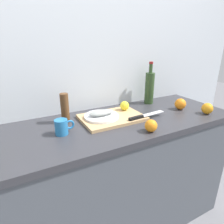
{
  "coord_description": "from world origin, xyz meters",
  "views": [
    {
      "loc": [
        -0.42,
        -1.03,
        1.41
      ],
      "look_at": [
        0.16,
        0.05,
        0.95
      ],
      "focal_mm": 31.31,
      "sensor_mm": 36.0,
      "label": 1
    }
  ],
  "objects_px": {
    "orange_0": "(151,126)",
    "chef_knife": "(142,116)",
    "cutting_board": "(112,118)",
    "white_plate": "(102,116)",
    "wine_bottle": "(149,87)",
    "fish_fillet": "(101,113)",
    "lemon_0": "(125,106)",
    "coffee_mug_0": "(62,127)",
    "pepper_mill": "(65,108)"
  },
  "relations": [
    {
      "from": "cutting_board",
      "to": "fish_fillet",
      "type": "height_order",
      "value": "fish_fillet"
    },
    {
      "from": "lemon_0",
      "to": "coffee_mug_0",
      "type": "distance_m",
      "value": 0.51
    },
    {
      "from": "fish_fillet",
      "to": "orange_0",
      "type": "bearing_deg",
      "value": -57.77
    },
    {
      "from": "white_plate",
      "to": "wine_bottle",
      "type": "distance_m",
      "value": 0.54
    },
    {
      "from": "fish_fillet",
      "to": "pepper_mill",
      "type": "height_order",
      "value": "pepper_mill"
    },
    {
      "from": "chef_knife",
      "to": "lemon_0",
      "type": "bearing_deg",
      "value": 95.01
    },
    {
      "from": "coffee_mug_0",
      "to": "cutting_board",
      "type": "bearing_deg",
      "value": 10.25
    },
    {
      "from": "fish_fillet",
      "to": "chef_knife",
      "type": "xyz_separation_m",
      "value": [
        0.24,
        -0.13,
        -0.02
      ]
    },
    {
      "from": "wine_bottle",
      "to": "pepper_mill",
      "type": "distance_m",
      "value": 0.73
    },
    {
      "from": "cutting_board",
      "to": "lemon_0",
      "type": "bearing_deg",
      "value": 24.87
    },
    {
      "from": "white_plate",
      "to": "chef_knife",
      "type": "relative_size",
      "value": 0.79
    },
    {
      "from": "wine_bottle",
      "to": "chef_knife",
      "type": "bearing_deg",
      "value": -134.06
    },
    {
      "from": "white_plate",
      "to": "orange_0",
      "type": "relative_size",
      "value": 3.14
    },
    {
      "from": "chef_knife",
      "to": "coffee_mug_0",
      "type": "bearing_deg",
      "value": 169.93
    },
    {
      "from": "fish_fillet",
      "to": "lemon_0",
      "type": "distance_m",
      "value": 0.21
    },
    {
      "from": "coffee_mug_0",
      "to": "pepper_mill",
      "type": "distance_m",
      "value": 0.17
    },
    {
      "from": "cutting_board",
      "to": "wine_bottle",
      "type": "bearing_deg",
      "value": 20.46
    },
    {
      "from": "fish_fillet",
      "to": "orange_0",
      "type": "relative_size",
      "value": 2.35
    },
    {
      "from": "lemon_0",
      "to": "pepper_mill",
      "type": "xyz_separation_m",
      "value": [
        -0.43,
        0.02,
        0.04
      ]
    },
    {
      "from": "lemon_0",
      "to": "wine_bottle",
      "type": "height_order",
      "value": "wine_bottle"
    },
    {
      "from": "cutting_board",
      "to": "wine_bottle",
      "type": "relative_size",
      "value": 1.22
    },
    {
      "from": "orange_0",
      "to": "chef_knife",
      "type": "bearing_deg",
      "value": 70.47
    },
    {
      "from": "chef_knife",
      "to": "pepper_mill",
      "type": "bearing_deg",
      "value": 151.56
    },
    {
      "from": "cutting_board",
      "to": "chef_knife",
      "type": "xyz_separation_m",
      "value": [
        0.17,
        -0.11,
        0.02
      ]
    },
    {
      "from": "white_plate",
      "to": "wine_bottle",
      "type": "height_order",
      "value": "wine_bottle"
    },
    {
      "from": "white_plate",
      "to": "orange_0",
      "type": "height_order",
      "value": "orange_0"
    },
    {
      "from": "white_plate",
      "to": "wine_bottle",
      "type": "relative_size",
      "value": 0.67
    },
    {
      "from": "coffee_mug_0",
      "to": "wine_bottle",
      "type": "bearing_deg",
      "value": 16.0
    },
    {
      "from": "fish_fillet",
      "to": "wine_bottle",
      "type": "bearing_deg",
      "value": 16.34
    },
    {
      "from": "orange_0",
      "to": "pepper_mill",
      "type": "distance_m",
      "value": 0.54
    },
    {
      "from": "cutting_board",
      "to": "lemon_0",
      "type": "relative_size",
      "value": 6.25
    },
    {
      "from": "wine_bottle",
      "to": "cutting_board",
      "type": "bearing_deg",
      "value": -159.54
    },
    {
      "from": "cutting_board",
      "to": "lemon_0",
      "type": "height_order",
      "value": "lemon_0"
    },
    {
      "from": "wine_bottle",
      "to": "pepper_mill",
      "type": "bearing_deg",
      "value": -174.2
    },
    {
      "from": "white_plate",
      "to": "coffee_mug_0",
      "type": "distance_m",
      "value": 0.29
    },
    {
      "from": "wine_bottle",
      "to": "orange_0",
      "type": "xyz_separation_m",
      "value": [
        -0.32,
        -0.44,
        -0.1
      ]
    },
    {
      "from": "white_plate",
      "to": "wine_bottle",
      "type": "xyz_separation_m",
      "value": [
        0.51,
        0.15,
        0.11
      ]
    },
    {
      "from": "fish_fillet",
      "to": "orange_0",
      "type": "xyz_separation_m",
      "value": [
        0.18,
        -0.29,
        -0.02
      ]
    },
    {
      "from": "cutting_board",
      "to": "wine_bottle",
      "type": "distance_m",
      "value": 0.48
    },
    {
      "from": "orange_0",
      "to": "wine_bottle",
      "type": "bearing_deg",
      "value": 53.38
    },
    {
      "from": "chef_knife",
      "to": "pepper_mill",
      "type": "relative_size",
      "value": 1.51
    },
    {
      "from": "lemon_0",
      "to": "coffee_mug_0",
      "type": "height_order",
      "value": "coffee_mug_0"
    },
    {
      "from": "fish_fillet",
      "to": "lemon_0",
      "type": "relative_size",
      "value": 2.6
    },
    {
      "from": "pepper_mill",
      "to": "cutting_board",
      "type": "bearing_deg",
      "value": -16.94
    },
    {
      "from": "wine_bottle",
      "to": "orange_0",
      "type": "bearing_deg",
      "value": -126.62
    },
    {
      "from": "cutting_board",
      "to": "chef_knife",
      "type": "distance_m",
      "value": 0.2
    },
    {
      "from": "fish_fillet",
      "to": "coffee_mug_0",
      "type": "height_order",
      "value": "coffee_mug_0"
    },
    {
      "from": "coffee_mug_0",
      "to": "orange_0",
      "type": "distance_m",
      "value": 0.51
    },
    {
      "from": "lemon_0",
      "to": "wine_bottle",
      "type": "xyz_separation_m",
      "value": [
        0.3,
        0.1,
        0.08
      ]
    },
    {
      "from": "orange_0",
      "to": "pepper_mill",
      "type": "relative_size",
      "value": 0.38
    }
  ]
}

